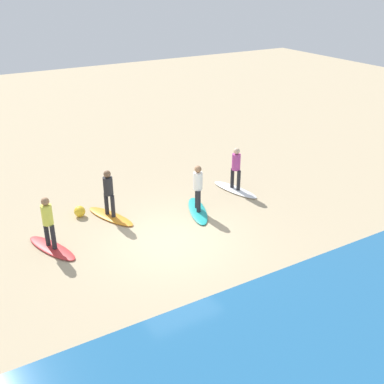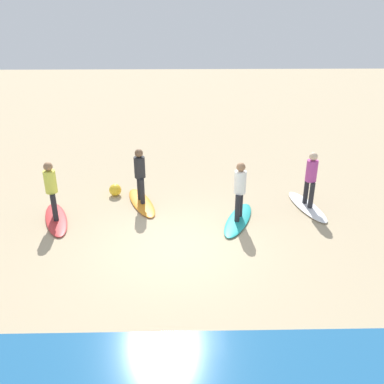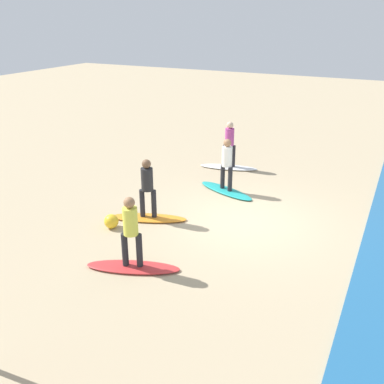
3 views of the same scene
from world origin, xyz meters
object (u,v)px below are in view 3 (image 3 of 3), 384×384
object	(u,v)px
surfboard_teal	(226,191)
surfboard_red	(133,267)
surfboard_white	(229,167)
surfer_red	(131,227)
surfboard_orange	(149,218)
surfer_teal	(227,161)
beach_ball	(111,221)
surfer_orange	(147,184)
surfer_white	(229,141)

from	to	relation	value
surfboard_teal	surfboard_red	xyz separation A→B (m)	(5.06, -0.14, 0.00)
surfboard_white	surfer_red	world-z (taller)	surfer_red
surfboard_orange	surfboard_white	bearing A→B (deg)	65.17
surfer_teal	beach_ball	world-z (taller)	surfer_teal
surfboard_red	surfer_orange	bearing A→B (deg)	93.29
surfer_orange	beach_ball	xyz separation A→B (m)	(0.87, -0.61, -0.85)
surfer_teal	surfboard_teal	bearing A→B (deg)	0.00
surfer_white	surfboard_red	xyz separation A→B (m)	(7.19, 0.64, -0.99)
surfer_white	surfboard_white	bearing A→B (deg)	180.00
surfboard_white	surfer_red	bearing A→B (deg)	-97.72
surfer_red	surfer_orange	bearing A→B (deg)	-156.12
beach_ball	surfboard_orange	bearing A→B (deg)	145.13
surfer_teal	surfer_orange	world-z (taller)	same
surfboard_teal	surfboard_orange	distance (m)	3.01
surfboard_orange	surfer_red	world-z (taller)	surfer_red
surfboard_red	beach_ball	distance (m)	2.15
surfer_teal	surfboard_white	bearing A→B (deg)	-160.04
surfer_teal	surfer_red	bearing A→B (deg)	-1.57
surfboard_white	surfboard_orange	world-z (taller)	same
surfer_red	beach_ball	world-z (taller)	surfer_red
surfboard_orange	beach_ball	size ratio (longest dim) A/B	5.49
surfboard_teal	surfboard_orange	xyz separation A→B (m)	(2.78, -1.15, 0.00)
surfer_orange	surfer_white	bearing A→B (deg)	175.64
surfer_orange	beach_ball	world-z (taller)	surfer_orange
surfer_orange	beach_ball	bearing A→B (deg)	-34.87
surfer_white	surfboard_teal	world-z (taller)	surfer_white
beach_ball	surfer_teal	bearing A→B (deg)	154.30
surfboard_red	surfer_red	distance (m)	0.99
surfer_teal	surfboard_red	world-z (taller)	surfer_teal
surfboard_white	surfer_teal	distance (m)	2.48
surfboard_orange	surfer_red	size ratio (longest dim) A/B	1.28
surfer_teal	surfer_white	bearing A→B (deg)	-160.04
surfboard_teal	surfer_teal	size ratio (longest dim) A/B	1.28
surfboard_teal	surfboard_red	distance (m)	5.06
surfer_orange	beach_ball	distance (m)	1.36
surfer_red	surfer_white	bearing A→B (deg)	-174.94
surfer_white	beach_ball	xyz separation A→B (m)	(5.78, -0.98, -0.85)
surfer_teal	surfer_orange	size ratio (longest dim) A/B	1.00
surfboard_red	beach_ball	size ratio (longest dim) A/B	5.49
surfboard_orange	beach_ball	distance (m)	1.07
surfboard_white	surfboard_red	world-z (taller)	same
surfboard_orange	surfer_red	bearing A→B (deg)	-86.59
surfer_teal	surfboard_red	distance (m)	5.16
surfer_white	surfer_orange	world-z (taller)	same
surfer_teal	surfboard_red	bearing A→B (deg)	-1.57
surfboard_white	surfer_white	size ratio (longest dim) A/B	1.28
surfboard_teal	beach_ball	world-z (taller)	beach_ball
surfboard_teal	surfer_orange	size ratio (longest dim) A/B	1.28
surfboard_orange	surfer_orange	distance (m)	0.99
surfboard_red	surfer_white	bearing A→B (deg)	74.47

